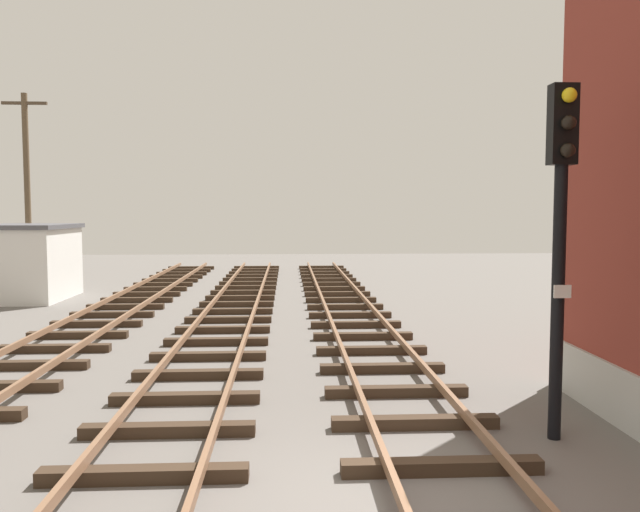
# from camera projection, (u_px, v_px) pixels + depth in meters

# --- Properties ---
(ground_plane) EXTENTS (80.00, 80.00, 0.00)m
(ground_plane) POSITION_uv_depth(u_px,v_px,m) (399.00, 506.00, 6.80)
(ground_plane) COLOR #605B56
(track_near_building) EXTENTS (2.50, 57.46, 0.32)m
(track_near_building) POSITION_uv_depth(u_px,v_px,m) (460.00, 493.00, 6.82)
(track_near_building) COLOR #38281C
(track_near_building) RESTS_ON ground
(track_centre) EXTENTS (2.50, 57.46, 0.32)m
(track_centre) POSITION_uv_depth(u_px,v_px,m) (128.00, 501.00, 6.63)
(track_centre) COLOR #38281C
(track_centre) RESTS_ON ground
(signal_mast) EXTENTS (0.36, 0.40, 4.97)m
(signal_mast) POSITION_uv_depth(u_px,v_px,m) (561.00, 218.00, 8.57)
(signal_mast) COLOR black
(signal_mast) RESTS_ON ground
(control_hut) EXTENTS (3.00, 3.80, 2.76)m
(control_hut) POSITION_uv_depth(u_px,v_px,m) (27.00, 262.00, 22.63)
(control_hut) COLOR silver
(control_hut) RESTS_ON ground
(utility_pole_far) EXTENTS (1.80, 0.24, 8.01)m
(utility_pole_far) POSITION_uv_depth(u_px,v_px,m) (27.00, 188.00, 25.29)
(utility_pole_far) COLOR brown
(utility_pole_far) RESTS_ON ground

